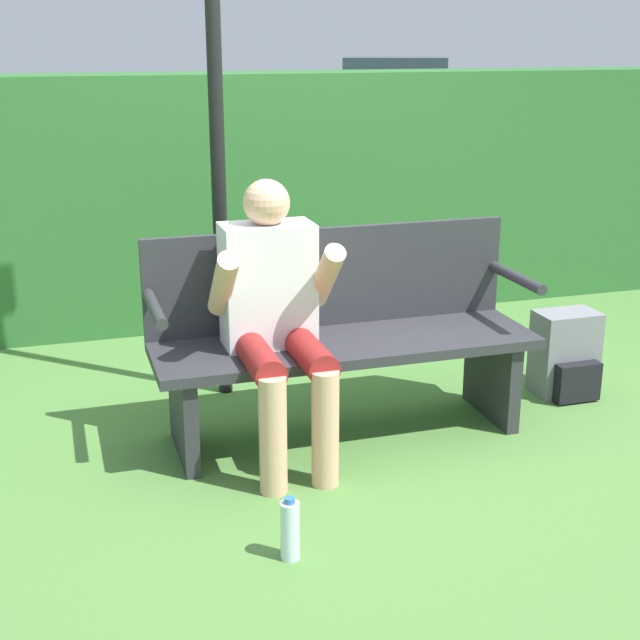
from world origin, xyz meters
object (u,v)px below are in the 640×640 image
at_px(parked_car, 394,97).
at_px(park_bench, 341,335).
at_px(backpack, 566,356).
at_px(person_seated, 275,309).
at_px(signpost, 215,60).
at_px(water_bottle, 290,530).

bearing_deg(parked_car, park_bench, -91.26).
distance_m(backpack, parked_car, 13.07).
bearing_deg(person_seated, signpost, 96.20).
height_order(person_seated, water_bottle, person_seated).
relative_size(backpack, water_bottle, 1.82).
relative_size(person_seated, backpack, 2.74).
relative_size(person_seated, parked_car, 0.27).
bearing_deg(person_seated, backpack, 7.47).
height_order(park_bench, water_bottle, park_bench).
distance_m(park_bench, water_bottle, 1.15).
xyz_separation_m(signpost, parked_car, (5.64, 11.89, -0.97)).
height_order(signpost, parked_car, signpost).
distance_m(signpost, parked_car, 13.20).
bearing_deg(park_bench, parked_car, 67.29).
bearing_deg(backpack, parked_car, 72.09).
relative_size(park_bench, signpost, 0.58).
height_order(water_bottle, parked_car, parked_car).
distance_m(person_seated, backpack, 1.62).
bearing_deg(park_bench, signpost, 124.81).
bearing_deg(park_bench, backpack, 3.07).
bearing_deg(backpack, person_seated, -172.53).
xyz_separation_m(backpack, water_bottle, (-1.72, -1.04, -0.09)).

